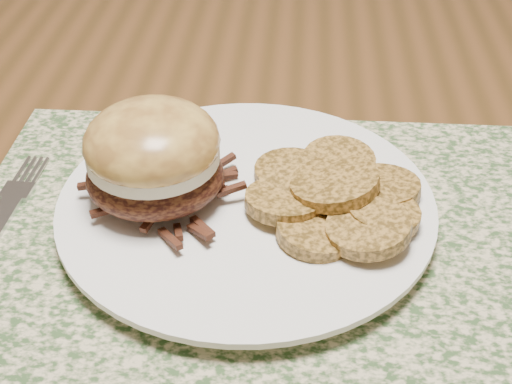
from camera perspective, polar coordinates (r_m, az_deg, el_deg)
dining_table at (r=0.67m, az=3.99°, el=-1.45°), size 1.50×0.90×0.75m
placemat at (r=0.51m, az=1.09°, el=-3.81°), size 0.45×0.33×0.00m
dinner_plate at (r=0.53m, az=-0.77°, el=-1.21°), size 0.26×0.26×0.02m
pork_sandwich at (r=0.51m, az=-8.21°, el=2.82°), size 0.11×0.11×0.07m
roasted_potatoes at (r=0.51m, az=6.13°, el=-0.17°), size 0.14×0.16×0.04m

